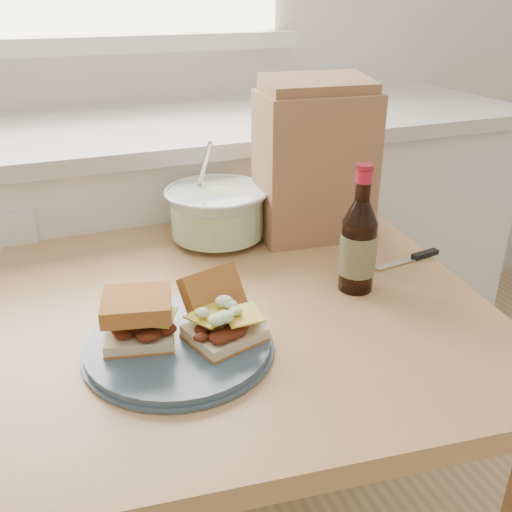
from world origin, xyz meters
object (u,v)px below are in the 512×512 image
object	(u,v)px
coleslaw_bowl	(217,215)
beer_bottle	(358,244)
dining_table	(234,343)
paper_bag	(314,166)
plate	(179,346)

from	to	relation	value
coleslaw_bowl	beer_bottle	distance (m)	0.36
dining_table	beer_bottle	world-z (taller)	beer_bottle
dining_table	beer_bottle	xyz separation A→B (m)	(0.23, -0.06, 0.20)
dining_table	beer_bottle	distance (m)	0.31
dining_table	paper_bag	world-z (taller)	paper_bag
paper_bag	beer_bottle	bearing A→B (deg)	-93.47
plate	paper_bag	world-z (taller)	paper_bag
plate	paper_bag	size ratio (longest dim) A/B	0.91
paper_bag	plate	bearing A→B (deg)	-133.82
plate	paper_bag	distance (m)	0.56
dining_table	coleslaw_bowl	bearing A→B (deg)	85.09
coleslaw_bowl	dining_table	bearing A→B (deg)	-101.85
plate	coleslaw_bowl	distance (m)	0.44
dining_table	plate	bearing A→B (deg)	-127.81
beer_bottle	paper_bag	size ratio (longest dim) A/B	0.76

